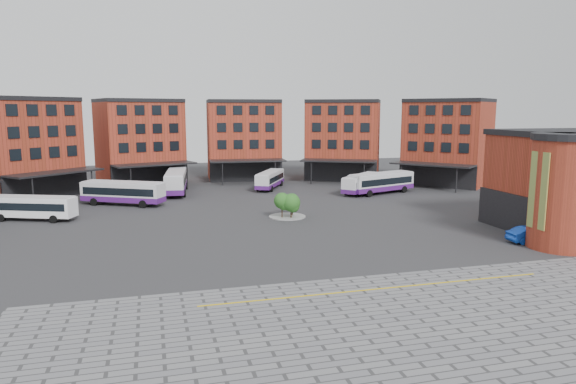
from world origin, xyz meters
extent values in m
plane|color=#28282B|center=(0.00, 0.00, 0.00)|extent=(160.00, 160.00, 0.00)
cube|color=slate|center=(2.00, -22.00, 0.01)|extent=(50.00, 22.00, 0.02)
cube|color=gold|center=(2.00, -14.00, 0.03)|extent=(26.00, 0.15, 0.02)
cube|color=#9B3321|center=(-31.45, 36.93, 7.00)|extent=(16.35, 16.13, 14.00)
cube|color=black|center=(-28.20, 33.32, 2.00)|extent=(10.00, 9.07, 4.00)
cube|color=black|center=(-31.45, 36.93, 14.30)|extent=(16.55, 16.35, 0.60)
cube|color=black|center=(-28.07, 33.17, 9.20)|extent=(8.60, 7.77, 8.00)
cube|color=black|center=(-26.63, 31.58, 4.00)|extent=(12.61, 11.97, 0.25)
cylinder|color=black|center=(-28.81, 27.19, 2.00)|extent=(0.20, 0.20, 4.00)
cylinder|color=black|center=(-22.05, 33.28, 2.00)|extent=(0.20, 0.20, 4.00)
cube|color=#9B3321|center=(-15.30, 46.44, 7.00)|extent=(15.55, 13.69, 14.00)
cube|color=black|center=(-13.72, 41.85, 2.00)|extent=(12.45, 4.71, 4.00)
cube|color=black|center=(-15.30, 46.44, 14.30)|extent=(15.65, 13.97, 0.60)
cube|color=black|center=(-13.66, 41.66, 9.20)|extent=(10.87, 3.87, 8.00)
cube|color=black|center=(-12.96, 39.63, 4.00)|extent=(13.72, 8.39, 0.25)
cylinder|color=black|center=(-16.67, 36.45, 2.00)|extent=(0.20, 0.20, 4.00)
cylinder|color=black|center=(-8.07, 39.41, 2.00)|extent=(0.20, 0.20, 4.00)
cube|color=#9B3321|center=(3.28, 48.89, 7.00)|extent=(13.67, 10.88, 14.00)
cube|color=black|center=(2.94, 44.05, 2.00)|extent=(13.00, 1.41, 4.00)
cube|color=black|center=(3.28, 48.89, 14.30)|extent=(13.69, 11.18, 0.60)
cube|color=black|center=(2.93, 43.85, 9.20)|extent=(11.42, 0.95, 8.00)
cube|color=black|center=(2.78, 41.70, 4.00)|extent=(13.28, 5.30, 0.25)
cylinder|color=black|center=(-1.89, 40.22, 2.00)|extent=(0.20, 0.20, 4.00)
cylinder|color=black|center=(7.19, 39.59, 2.00)|extent=(0.20, 0.20, 4.00)
cube|color=#9B3321|center=(21.34, 43.88, 7.00)|extent=(16.12, 14.81, 14.00)
cube|color=black|center=(19.14, 39.56, 2.00)|extent=(11.81, 6.35, 4.00)
cube|color=black|center=(21.34, 43.88, 14.30)|extent=(16.26, 15.08, 0.60)
cube|color=black|center=(19.04, 39.38, 9.20)|extent=(10.26, 5.33, 8.00)
cube|color=black|center=(18.07, 37.46, 4.00)|extent=(13.58, 9.82, 0.25)
cylinder|color=black|center=(13.20, 37.92, 2.00)|extent=(0.20, 0.20, 4.00)
cylinder|color=black|center=(21.31, 33.79, 2.00)|extent=(0.20, 0.20, 4.00)
cube|color=#9B3321|center=(36.00, 32.21, 7.00)|extent=(16.02, 16.39, 14.00)
cube|color=black|center=(32.29, 29.09, 2.00)|extent=(8.74, 10.28, 4.00)
cube|color=black|center=(36.00, 32.21, 14.30)|extent=(16.25, 16.58, 0.60)
cube|color=black|center=(32.14, 28.96, 9.20)|extent=(7.47, 8.86, 8.00)
cube|color=black|center=(30.49, 27.58, 4.00)|extent=(11.73, 12.79, 0.25)
cylinder|color=black|center=(26.19, 29.91, 2.00)|extent=(0.20, 0.20, 4.00)
cylinder|color=black|center=(32.03, 22.94, 2.00)|extent=(0.20, 0.20, 4.00)
cube|color=#9B3321|center=(30.00, -2.00, 5.00)|extent=(14.00, 12.00, 10.00)
cube|color=black|center=(22.90, -2.00, 2.00)|extent=(0.40, 12.00, 4.00)
cylinder|color=#9B3321|center=(23.00, -8.00, 5.00)|extent=(6.00, 6.00, 10.00)
cylinder|color=black|center=(23.00, -8.00, 10.30)|extent=(6.40, 6.40, 0.60)
cube|color=orange|center=(20.10, -8.00, 5.50)|extent=(0.12, 2.20, 7.00)
cylinder|color=gray|center=(2.00, 12.00, 0.06)|extent=(4.40, 4.40, 0.12)
cylinder|color=#332114|center=(1.20, 11.40, 0.76)|extent=(0.14, 0.14, 1.51)
sphere|color=#24501A|center=(1.20, 11.40, 2.12)|extent=(1.92, 1.92, 1.92)
sphere|color=#24501A|center=(1.40, 11.25, 1.66)|extent=(1.34, 1.34, 1.34)
cylinder|color=#332114|center=(2.80, 12.60, 0.70)|extent=(0.14, 0.14, 1.40)
sphere|color=#24501A|center=(2.80, 12.60, 1.96)|extent=(1.54, 1.54, 1.54)
sphere|color=#24501A|center=(3.00, 12.45, 1.54)|extent=(1.08, 1.08, 1.08)
cylinder|color=#332114|center=(2.20, 11.00, 0.69)|extent=(0.14, 0.14, 1.37)
sphere|color=#24501A|center=(2.20, 11.00, 1.92)|extent=(2.16, 2.16, 2.16)
sphere|color=#24501A|center=(2.40, 10.85, 1.51)|extent=(1.51, 1.51, 1.51)
cube|color=white|center=(-27.06, 17.85, 1.62)|extent=(10.16, 5.81, 2.23)
cube|color=black|center=(-27.06, 17.85, 1.78)|extent=(9.44, 5.57, 0.87)
cube|color=silver|center=(-27.06, 17.85, 2.78)|extent=(9.76, 5.58, 0.11)
cylinder|color=black|center=(-30.47, 17.97, 0.46)|extent=(0.95, 0.59, 0.91)
cylinder|color=black|center=(-29.63, 20.09, 0.46)|extent=(0.95, 0.59, 0.91)
cylinder|color=black|center=(-24.50, 15.61, 0.46)|extent=(0.95, 0.59, 0.91)
cylinder|color=black|center=(-23.66, 17.73, 0.46)|extent=(0.95, 0.59, 0.91)
cube|color=silver|center=(-17.37, 25.30, 1.83)|extent=(11.20, 7.71, 2.53)
cube|color=black|center=(-17.37, 25.30, 2.01)|extent=(10.43, 7.33, 0.98)
cube|color=silver|center=(-17.37, 25.30, 3.15)|extent=(10.75, 7.41, 0.12)
cube|color=black|center=(-22.27, 27.98, 2.06)|extent=(1.16, 1.98, 1.14)
cube|color=#4E1971|center=(-17.37, 25.30, 0.93)|extent=(11.25, 7.77, 0.72)
cylinder|color=black|center=(-21.18, 25.91, 0.52)|extent=(1.05, 0.77, 1.03)
cylinder|color=black|center=(-19.94, 28.18, 0.52)|extent=(1.05, 0.77, 1.03)
cylinder|color=black|center=(-14.81, 22.43, 0.52)|extent=(1.05, 0.77, 1.03)
cylinder|color=black|center=(-13.57, 24.69, 0.52)|extent=(1.05, 0.77, 1.03)
cube|color=silver|center=(-9.95, 33.67, 1.97)|extent=(4.03, 12.43, 2.72)
cube|color=black|center=(-9.95, 33.67, 2.16)|extent=(3.99, 11.47, 1.05)
cube|color=silver|center=(-9.95, 33.67, 3.39)|extent=(3.87, 11.93, 0.13)
cube|color=black|center=(-9.33, 39.65, 2.22)|extent=(2.36, 0.36, 1.22)
cube|color=#4E1971|center=(-9.95, 33.67, 1.00)|extent=(4.07, 12.48, 0.78)
cylinder|color=black|center=(-10.92, 37.70, 0.55)|extent=(0.45, 1.14, 1.11)
cylinder|color=black|center=(-8.16, 37.42, 0.55)|extent=(0.45, 1.14, 1.11)
cylinder|color=black|center=(-11.74, 29.93, 0.55)|extent=(0.45, 1.14, 1.11)
cylinder|color=black|center=(-8.98, 29.64, 0.55)|extent=(0.45, 1.14, 1.11)
cube|color=silver|center=(5.11, 34.64, 1.61)|extent=(6.69, 9.90, 2.23)
cube|color=black|center=(5.11, 34.64, 1.77)|extent=(6.37, 9.22, 0.86)
cube|color=silver|center=(5.11, 34.64, 2.77)|extent=(6.42, 9.50, 0.11)
cube|color=black|center=(7.41, 38.96, 1.82)|extent=(1.76, 1.01, 1.00)
cube|color=#4E1971|center=(5.11, 34.64, 0.82)|extent=(6.75, 9.95, 0.64)
cylinder|color=black|center=(5.61, 37.99, 0.45)|extent=(0.67, 0.93, 0.91)
cylinder|color=black|center=(7.61, 36.93, 0.45)|extent=(0.67, 0.93, 0.91)
cylinder|color=black|center=(2.61, 32.34, 0.45)|extent=(0.67, 0.93, 0.91)
cylinder|color=black|center=(4.62, 31.28, 0.45)|extent=(0.67, 0.93, 0.91)
cube|color=silver|center=(17.83, 26.57, 1.62)|extent=(8.89, 8.57, 2.24)
cube|color=black|center=(17.83, 26.57, 1.78)|extent=(8.34, 8.06, 0.87)
cube|color=silver|center=(17.83, 26.57, 2.79)|extent=(8.53, 8.22, 0.11)
cube|color=black|center=(21.42, 29.95, 1.83)|extent=(1.42, 1.50, 1.01)
cube|color=#4E1971|center=(17.83, 26.57, 0.82)|extent=(8.94, 8.62, 0.64)
cylinder|color=black|center=(19.39, 29.61, 0.46)|extent=(0.85, 0.83, 0.91)
cylinder|color=black|center=(20.96, 27.94, 0.46)|extent=(0.85, 0.83, 0.91)
cylinder|color=black|center=(14.71, 25.19, 0.46)|extent=(0.85, 0.83, 0.91)
cylinder|color=black|center=(16.28, 23.53, 0.46)|extent=(0.85, 0.83, 0.91)
cube|color=silver|center=(20.45, 25.17, 1.84)|extent=(11.63, 6.17, 2.54)
cube|color=black|center=(20.45, 25.17, 2.02)|extent=(10.78, 5.93, 0.98)
cube|color=silver|center=(20.45, 25.17, 3.16)|extent=(11.16, 5.93, 0.12)
cube|color=black|center=(25.74, 27.00, 2.07)|extent=(0.83, 2.12, 1.14)
cube|color=#4E1971|center=(20.45, 25.17, 0.93)|extent=(11.68, 6.22, 0.73)
cylinder|color=black|center=(23.47, 27.59, 0.52)|extent=(1.08, 0.63, 1.04)
cylinder|color=black|center=(24.32, 25.14, 0.52)|extent=(1.08, 0.63, 1.04)
cylinder|color=black|center=(16.57, 25.20, 0.52)|extent=(1.08, 0.63, 1.04)
cylinder|color=black|center=(17.42, 22.75, 0.52)|extent=(1.08, 0.63, 1.04)
imported|color=#0D39AC|center=(21.73, -5.68, 0.77)|extent=(4.72, 1.83, 1.53)
camera|label=1|loc=(-13.51, -46.24, 12.64)|focal=32.00mm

